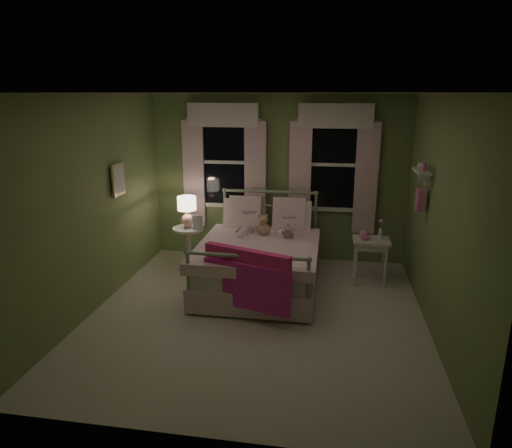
% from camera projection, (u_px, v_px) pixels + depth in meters
% --- Properties ---
extents(room_shell, '(4.20, 4.20, 4.20)m').
position_uv_depth(room_shell, '(257.00, 212.00, 5.19)').
color(room_shell, beige).
rests_on(room_shell, ground).
extents(bed, '(1.58, 2.04, 1.18)m').
position_uv_depth(bed, '(260.00, 260.00, 6.29)').
color(bed, white).
rests_on(bed, ground).
extents(pink_throw, '(1.07, 0.49, 0.71)m').
position_uv_depth(pink_throw, '(246.00, 272.00, 5.25)').
color(pink_throw, '#EE2E7C').
rests_on(pink_throw, bed).
extents(child_left, '(0.30, 0.21, 0.80)m').
position_uv_depth(child_left, '(246.00, 211.00, 6.57)').
color(child_left, '#F7D1DD').
rests_on(child_left, bed).
extents(child_right, '(0.37, 0.32, 0.64)m').
position_uv_depth(child_right, '(284.00, 218.00, 6.51)').
color(child_right, '#F7D1DD').
rests_on(child_right, bed).
extents(book_left, '(0.21, 0.15, 0.26)m').
position_uv_depth(book_left, '(242.00, 216.00, 6.34)').
color(book_left, beige).
rests_on(book_left, child_left).
extents(book_right, '(0.21, 0.14, 0.26)m').
position_uv_depth(book_right, '(282.00, 220.00, 6.26)').
color(book_right, beige).
rests_on(book_right, child_right).
extents(teddy_bear, '(0.23, 0.19, 0.31)m').
position_uv_depth(teddy_bear, '(263.00, 226.00, 6.43)').
color(teddy_bear, tan).
rests_on(teddy_bear, bed).
extents(nightstand_left, '(0.46, 0.46, 0.65)m').
position_uv_depth(nightstand_left, '(188.00, 242.00, 6.93)').
color(nightstand_left, white).
rests_on(nightstand_left, ground).
extents(table_lamp, '(0.28, 0.28, 0.45)m').
position_uv_depth(table_lamp, '(187.00, 208.00, 6.78)').
color(table_lamp, '#F5A990').
rests_on(table_lamp, nightstand_left).
extents(book_nightstand, '(0.17, 0.23, 0.02)m').
position_uv_depth(book_nightstand, '(193.00, 229.00, 6.77)').
color(book_nightstand, beige).
rests_on(book_nightstand, nightstand_left).
extents(nightstand_right, '(0.50, 0.40, 0.64)m').
position_uv_depth(nightstand_right, '(371.00, 246.00, 6.36)').
color(nightstand_right, white).
rests_on(nightstand_right, ground).
extents(pink_toy, '(0.14, 0.19, 0.14)m').
position_uv_depth(pink_toy, '(364.00, 235.00, 6.33)').
color(pink_toy, pink).
rests_on(pink_toy, nightstand_right).
extents(bud_vase, '(0.06, 0.06, 0.28)m').
position_uv_depth(bud_vase, '(381.00, 229.00, 6.32)').
color(bud_vase, white).
rests_on(bud_vase, nightstand_right).
extents(window_left, '(1.34, 0.13, 1.96)m').
position_uv_depth(window_left, '(224.00, 158.00, 7.16)').
color(window_left, black).
rests_on(window_left, room_shell).
extents(window_right, '(1.34, 0.13, 1.96)m').
position_uv_depth(window_right, '(334.00, 160.00, 6.90)').
color(window_right, black).
rests_on(window_right, room_shell).
extents(wall_shelf, '(0.15, 0.50, 0.60)m').
position_uv_depth(wall_shelf, '(421.00, 186.00, 5.50)').
color(wall_shelf, white).
rests_on(wall_shelf, room_shell).
extents(framed_picture, '(0.03, 0.32, 0.42)m').
position_uv_depth(framed_picture, '(118.00, 180.00, 6.01)').
color(framed_picture, beige).
rests_on(framed_picture, room_shell).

